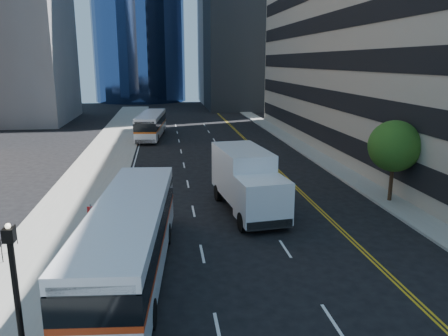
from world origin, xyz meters
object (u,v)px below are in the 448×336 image
lamp_post (17,300)px  bus_front (130,237)px  street_tree (394,146)px  bus_rear (151,124)px  box_truck (247,181)px

lamp_post → bus_front: size_ratio=0.36×
street_tree → bus_rear: bearing=120.3°
street_tree → bus_rear: size_ratio=0.46×
street_tree → box_truck: 9.50m
bus_rear → box_truck: 27.85m
lamp_post → bus_front: lamp_post is taller
street_tree → lamp_post: 22.82m
bus_front → bus_rear: 34.46m
bus_front → box_truck: 9.65m
street_tree → bus_rear: street_tree is taller
bus_rear → box_truck: box_truck is taller
lamp_post → bus_rear: lamp_post is taller
lamp_post → bus_front: (2.40, 6.20, -0.98)m
box_truck → bus_rear: bearing=96.3°
street_tree → box_truck: (-9.33, -0.47, -1.72)m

